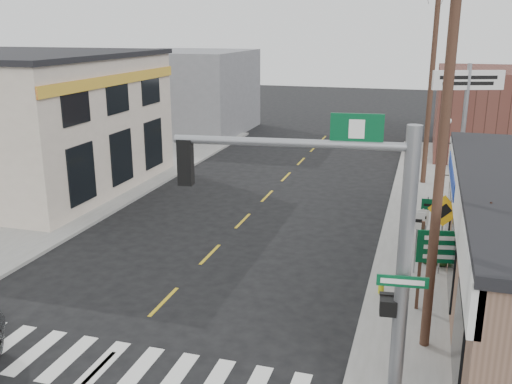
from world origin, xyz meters
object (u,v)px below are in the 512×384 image
(traffic_signal_pole, at_px, (365,245))
(utility_pole_far, at_px, (431,83))
(utility_pole_near, at_px, (440,168))
(lamp_post, at_px, (445,170))
(dance_center_sign, at_px, (466,101))
(guide_sign, at_px, (444,256))
(fire_hydrant, at_px, (381,283))

(traffic_signal_pole, height_order, utility_pole_far, utility_pole_far)
(utility_pole_near, bearing_deg, utility_pole_far, 83.89)
(traffic_signal_pole, xyz_separation_m, lamp_post, (1.84, 11.63, -1.10))
(utility_pole_near, bearing_deg, lamp_post, 79.82)
(utility_pole_near, height_order, utility_pole_far, utility_pole_far)
(dance_center_sign, xyz_separation_m, utility_pole_near, (-1.18, -12.26, -0.16))
(lamp_post, distance_m, dance_center_sign, 4.49)
(guide_sign, relative_size, utility_pole_far, 0.27)
(lamp_post, bearing_deg, utility_pole_far, 73.96)
(traffic_signal_pole, height_order, fire_hydrant, traffic_signal_pole)
(traffic_signal_pole, relative_size, dance_center_sign, 0.99)
(lamp_post, height_order, utility_pole_far, utility_pole_far)
(guide_sign, distance_m, utility_pole_far, 15.39)
(utility_pole_far, bearing_deg, traffic_signal_pole, -98.76)
(utility_pole_far, bearing_deg, fire_hydrant, -99.90)
(dance_center_sign, bearing_deg, traffic_signal_pole, -119.02)
(utility_pole_far, bearing_deg, guide_sign, -93.02)
(fire_hydrant, relative_size, utility_pole_far, 0.06)
(guide_sign, xyz_separation_m, lamp_post, (0.06, 6.42, 1.02))
(traffic_signal_pole, distance_m, utility_pole_far, 20.26)
(fire_hydrant, xyz_separation_m, lamp_post, (1.80, 5.66, 2.46))
(traffic_signal_pole, distance_m, dance_center_sign, 15.74)
(fire_hydrant, bearing_deg, lamp_post, 72.33)
(utility_pole_near, bearing_deg, traffic_signal_pole, -120.65)
(guide_sign, relative_size, utility_pole_near, 0.29)
(traffic_signal_pole, distance_m, fire_hydrant, 6.95)
(utility_pole_far, bearing_deg, utility_pole_near, -94.62)
(guide_sign, bearing_deg, lamp_post, 78.71)
(dance_center_sign, distance_m, utility_pole_near, 12.32)
(traffic_signal_pole, height_order, utility_pole_near, utility_pole_near)
(fire_hydrant, distance_m, dance_center_sign, 10.89)
(guide_sign, bearing_deg, utility_pole_far, 81.92)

